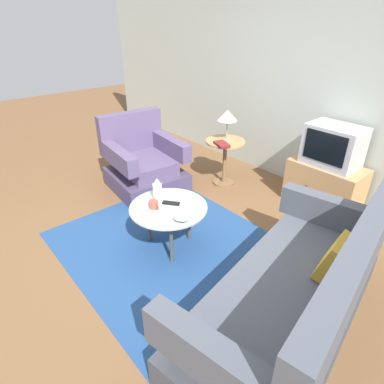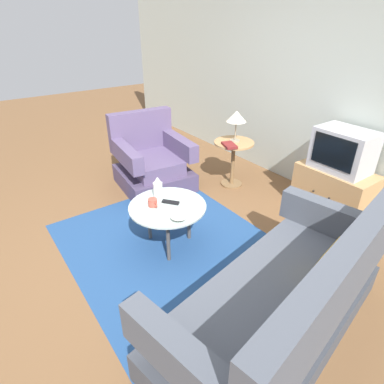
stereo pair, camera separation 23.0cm
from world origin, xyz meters
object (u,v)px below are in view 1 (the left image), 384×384
Objects in this scene: armchair at (143,164)px; side_table at (225,153)px; tv_remote_dark at (171,203)px; tv_stand at (324,185)px; television at (333,146)px; table_lamp at (227,116)px; mug at (154,204)px; vase at (157,189)px; couch at (294,296)px; book at (222,144)px; bowl at (183,219)px; coffee_table at (169,211)px.

armchair is 1.59× the size of side_table.
tv_remote_dark is (0.59, -1.35, 0.03)m from side_table.
television is (0.00, 0.00, 0.50)m from tv_stand.
armchair reaches higher than tv_stand.
television is at bearing 22.45° from table_lamp.
side_table is 1.61m from mug.
side_table is (0.65, 0.87, 0.13)m from armchair.
vase is 1.76× the size of mug.
tv_stand is 2.10× the size of table_lamp.
table_lamp is at bearing 45.07° from couch.
table_lamp is 1.75× the size of vase.
side_table is at bearing 139.24° from book.
couch is at bearing -66.90° from tv_stand.
couch reaches higher than bowl.
armchair is 1.18× the size of tv_stand.
table_lamp is 2.44× the size of tv_remote_dark.
book is at bearing -62.14° from table_lamp.
tv_stand is at bearing 22.96° from side_table.
table_lamp reaches higher than coffee_table.
side_table is 1.32m from television.
tv_remote_dark is at bearing 74.80° from armchair.
vase is 1.28m from book.
book is (-0.79, 1.28, 0.15)m from bowl.
tv_stand is 5.12× the size of tv_remote_dark.
vase is (-1.51, -0.08, 0.26)m from couch.
bowl reaches higher than coffee_table.
television is at bearing 72.56° from mug.
coffee_table is 3.26× the size of vase.
bowl is at bearing 11.01° from mug.
table_lamp is 1.54× the size of book.
book is (-1.09, -0.66, 0.37)m from tv_stand.
book is (-1.09, -0.67, -0.13)m from television.
book is at bearing 47.56° from couch.
couch is 5.09× the size of table_lamp.
mug reaches higher than tv_stand.
side_table is at bearing 149.24° from armchair.
couch is at bearing 3.08° from vase.
table_lamp is at bearing 103.60° from side_table.
television is (1.18, 0.50, 0.32)m from side_table.
couch is at bearing 144.46° from tv_remote_dark.
television is 1.99m from bowl.
coffee_table is 1.36m from book.
mug is at bearing -70.25° from side_table.
side_table is 4.80× the size of mug.
armchair is at bearing -143.13° from television.
armchair is at bearing -143.22° from tv_stand.
mug is at bearing -107.44° from television.
table_lamp is (-1.95, 1.32, 0.62)m from couch.
tv_stand is 6.46× the size of mug.
couch is 1.97m from tv_stand.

